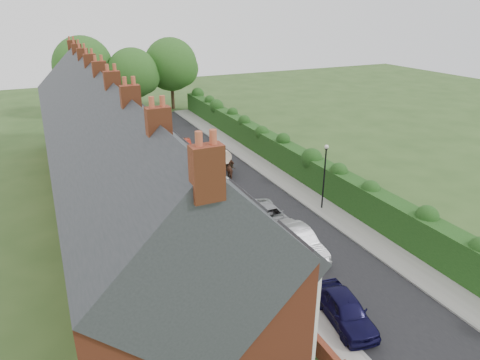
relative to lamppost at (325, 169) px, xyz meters
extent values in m
plane|color=#2D4C1E|center=(-3.40, -4.00, -3.30)|extent=(140.00, 140.00, 0.00)
cube|color=black|center=(-3.90, 7.00, -3.29)|extent=(6.00, 58.00, 0.02)
cube|color=gray|center=(0.20, 7.00, -3.24)|extent=(2.20, 58.00, 0.12)
cube|color=gray|center=(-7.75, 7.00, -3.24)|extent=(1.70, 58.00, 0.12)
cube|color=gray|center=(-0.85, 7.00, -3.23)|extent=(0.18, 58.00, 0.13)
cube|color=gray|center=(-6.95, 7.00, -3.23)|extent=(0.18, 58.00, 0.13)
cube|color=#173A12|center=(2.00, 7.00, -2.05)|extent=(1.50, 58.00, 2.50)
cube|color=brown|center=(-14.40, 6.00, -0.05)|extent=(8.00, 40.00, 6.50)
cube|color=#272B2F|center=(-14.40, 6.00, 3.20)|extent=(8.00, 40.20, 8.00)
cube|color=white|center=(-10.05, -12.10, -0.70)|extent=(0.70, 2.40, 5.20)
cube|color=black|center=(-9.68, -12.10, -1.90)|extent=(0.06, 1.80, 1.60)
cube|color=black|center=(-9.68, -12.10, 0.50)|extent=(0.06, 1.80, 1.60)
cube|color=#272B2F|center=(-10.20, -12.10, 2.30)|extent=(1.70, 2.60, 1.70)
cube|color=#3F2D2D|center=(-10.36, -10.00, -2.25)|extent=(0.08, 0.90, 2.10)
cube|color=white|center=(-10.35, -10.10, 1.10)|extent=(0.12, 1.20, 1.60)
cube|color=white|center=(-10.05, -7.10, -0.70)|extent=(0.70, 2.40, 5.20)
cube|color=black|center=(-9.68, -7.10, -1.90)|extent=(0.06, 1.80, 1.60)
cube|color=black|center=(-9.68, -7.10, 0.50)|extent=(0.06, 1.80, 1.60)
cube|color=#272B2F|center=(-10.20, -7.10, 2.30)|extent=(1.70, 2.60, 1.70)
cube|color=#3F2D2D|center=(-10.36, -5.00, -2.25)|extent=(0.08, 0.90, 2.10)
cube|color=white|center=(-10.35, -5.10, 1.10)|extent=(0.12, 1.20, 1.60)
cube|color=white|center=(-10.05, -2.10, -0.70)|extent=(0.70, 2.40, 5.20)
cube|color=black|center=(-9.68, -2.10, -1.90)|extent=(0.06, 1.80, 1.60)
cube|color=black|center=(-9.68, -2.10, 0.50)|extent=(0.06, 1.80, 1.60)
cube|color=#272B2F|center=(-10.20, -2.10, 2.30)|extent=(1.70, 2.60, 1.70)
cube|color=#3F2D2D|center=(-10.36, 0.00, -2.25)|extent=(0.08, 0.90, 2.10)
cube|color=white|center=(-10.35, -0.10, 1.10)|extent=(0.12, 1.20, 1.60)
cube|color=white|center=(-10.05, 2.90, -0.70)|extent=(0.70, 2.40, 5.20)
cube|color=black|center=(-9.68, 2.90, -1.90)|extent=(0.06, 1.80, 1.60)
cube|color=black|center=(-9.68, 2.90, 0.50)|extent=(0.06, 1.80, 1.60)
cube|color=#272B2F|center=(-10.20, 2.90, 2.30)|extent=(1.70, 2.60, 1.70)
cube|color=#3F2D2D|center=(-10.36, 5.00, -2.25)|extent=(0.08, 0.90, 2.10)
cube|color=white|center=(-10.35, 4.90, 1.10)|extent=(0.12, 1.20, 1.60)
cube|color=white|center=(-10.05, 7.90, -0.70)|extent=(0.70, 2.40, 5.20)
cube|color=black|center=(-9.68, 7.90, -1.90)|extent=(0.06, 1.80, 1.60)
cube|color=black|center=(-9.68, 7.90, 0.50)|extent=(0.06, 1.80, 1.60)
cube|color=#272B2F|center=(-10.20, 7.90, 2.30)|extent=(1.70, 2.60, 1.70)
cube|color=#3F2D2D|center=(-10.36, 10.00, -2.25)|extent=(0.08, 0.90, 2.10)
cube|color=white|center=(-10.35, 9.90, 1.10)|extent=(0.12, 1.20, 1.60)
cube|color=white|center=(-10.05, 12.90, -0.70)|extent=(0.70, 2.40, 5.20)
cube|color=black|center=(-9.68, 12.90, -1.90)|extent=(0.06, 1.80, 1.60)
cube|color=black|center=(-9.68, 12.90, 0.50)|extent=(0.06, 1.80, 1.60)
cube|color=#272B2F|center=(-10.20, 12.90, 2.30)|extent=(1.70, 2.60, 1.70)
cube|color=#3F2D2D|center=(-10.36, 15.00, -2.25)|extent=(0.08, 0.90, 2.10)
cube|color=white|center=(-10.35, 14.90, 1.10)|extent=(0.12, 1.20, 1.60)
cube|color=white|center=(-10.05, 17.90, -0.70)|extent=(0.70, 2.40, 5.20)
cube|color=black|center=(-9.68, 17.90, -1.90)|extent=(0.06, 1.80, 1.60)
cube|color=black|center=(-9.68, 17.90, 0.50)|extent=(0.06, 1.80, 1.60)
cube|color=#272B2F|center=(-10.20, 17.90, 2.30)|extent=(1.70, 2.60, 1.70)
cube|color=#3F2D2D|center=(-10.36, 20.00, -2.25)|extent=(0.08, 0.90, 2.10)
cube|color=white|center=(-10.35, 19.90, 1.10)|extent=(0.12, 1.20, 1.60)
cube|color=white|center=(-10.05, 22.90, -0.70)|extent=(0.70, 2.40, 5.20)
cube|color=black|center=(-9.68, 22.90, -1.90)|extent=(0.06, 1.80, 1.60)
cube|color=black|center=(-9.68, 22.90, 0.50)|extent=(0.06, 1.80, 1.60)
cube|color=#272B2F|center=(-10.20, 22.90, 2.30)|extent=(1.70, 2.60, 1.70)
cube|color=#3F2D2D|center=(-10.36, 25.00, -2.25)|extent=(0.08, 0.90, 2.10)
cube|color=white|center=(-10.35, 24.90, 1.10)|extent=(0.12, 1.20, 1.60)
cube|color=brown|center=(-14.40, -14.00, 7.00)|extent=(0.90, 0.50, 1.60)
cylinder|color=#A84E32|center=(-14.60, -14.00, 7.95)|extent=(0.20, 0.20, 0.50)
cylinder|color=#A84E32|center=(-14.20, -14.00, 7.95)|extent=(0.20, 0.20, 0.50)
cube|color=brown|center=(-14.40, -9.00, 7.00)|extent=(0.90, 0.50, 1.60)
cylinder|color=#A84E32|center=(-14.60, -9.00, 7.95)|extent=(0.20, 0.20, 0.50)
cylinder|color=#A84E32|center=(-14.20, -9.00, 7.95)|extent=(0.20, 0.20, 0.50)
cube|color=brown|center=(-14.40, -4.00, 7.00)|extent=(0.90, 0.50, 1.60)
cylinder|color=#A84E32|center=(-14.60, -4.00, 7.95)|extent=(0.20, 0.20, 0.50)
cylinder|color=#A84E32|center=(-14.20, -4.00, 7.95)|extent=(0.20, 0.20, 0.50)
cube|color=brown|center=(-14.40, 1.00, 7.00)|extent=(0.90, 0.50, 1.60)
cylinder|color=#A84E32|center=(-14.60, 1.00, 7.95)|extent=(0.20, 0.20, 0.50)
cylinder|color=#A84E32|center=(-14.20, 1.00, 7.95)|extent=(0.20, 0.20, 0.50)
cube|color=brown|center=(-14.40, 6.00, 7.00)|extent=(0.90, 0.50, 1.60)
cylinder|color=#A84E32|center=(-14.60, 6.00, 7.95)|extent=(0.20, 0.20, 0.50)
cylinder|color=#A84E32|center=(-14.20, 6.00, 7.95)|extent=(0.20, 0.20, 0.50)
cube|color=brown|center=(-14.40, 11.00, 7.00)|extent=(0.90, 0.50, 1.60)
cylinder|color=#A84E32|center=(-14.60, 11.00, 7.95)|extent=(0.20, 0.20, 0.50)
cylinder|color=#A84E32|center=(-14.20, 11.00, 7.95)|extent=(0.20, 0.20, 0.50)
cube|color=brown|center=(-14.40, 16.00, 7.00)|extent=(0.90, 0.50, 1.60)
cylinder|color=#A84E32|center=(-14.60, 16.00, 7.95)|extent=(0.20, 0.20, 0.50)
cylinder|color=#A84E32|center=(-14.20, 16.00, 7.95)|extent=(0.20, 0.20, 0.50)
cube|color=brown|center=(-14.40, 21.00, 7.00)|extent=(0.90, 0.50, 1.60)
cylinder|color=#A84E32|center=(-14.60, 21.00, 7.95)|extent=(0.20, 0.20, 0.50)
cylinder|color=#A84E32|center=(-14.20, 21.00, 7.95)|extent=(0.20, 0.20, 0.50)
cube|color=brown|center=(-14.40, 26.00, 7.00)|extent=(0.90, 0.50, 1.60)
cylinder|color=#A84E32|center=(-14.60, 26.00, 7.95)|extent=(0.20, 0.20, 0.50)
cylinder|color=#A84E32|center=(-14.20, 26.00, 7.95)|extent=(0.20, 0.20, 0.50)
cube|color=brown|center=(-8.75, -11.50, -2.85)|extent=(0.30, 4.70, 0.90)
cube|color=brown|center=(-8.75, -6.50, -2.85)|extent=(0.30, 4.70, 0.90)
cube|color=brown|center=(-8.75, -1.50, -2.85)|extent=(0.30, 4.70, 0.90)
cube|color=brown|center=(-8.75, 3.50, -2.85)|extent=(0.30, 4.70, 0.90)
cube|color=brown|center=(-8.75, 8.50, -2.85)|extent=(0.30, 4.70, 0.90)
cube|color=brown|center=(-8.75, 13.50, -2.85)|extent=(0.30, 4.70, 0.90)
cube|color=brown|center=(-8.75, 18.50, -2.85)|extent=(0.30, 4.70, 0.90)
cube|color=brown|center=(-8.75, 23.50, -2.85)|extent=(0.30, 4.70, 0.90)
cube|color=brown|center=(-8.75, -9.00, -2.75)|extent=(0.35, 0.35, 1.10)
cube|color=brown|center=(-8.75, -4.00, -2.75)|extent=(0.35, 0.35, 1.10)
cube|color=brown|center=(-8.75, 1.00, -2.75)|extent=(0.35, 0.35, 1.10)
cube|color=brown|center=(-8.75, 6.00, -2.75)|extent=(0.35, 0.35, 1.10)
cube|color=brown|center=(-8.75, 11.00, -2.75)|extent=(0.35, 0.35, 1.10)
cube|color=brown|center=(-8.75, 16.00, -2.75)|extent=(0.35, 0.35, 1.10)
cube|color=brown|center=(-8.75, 21.00, -2.75)|extent=(0.35, 0.35, 1.10)
cube|color=brown|center=(-8.75, 26.00, -2.75)|extent=(0.35, 0.35, 1.10)
cylinder|color=black|center=(0.00, 0.00, -0.90)|extent=(0.12, 0.12, 4.80)
cylinder|color=black|center=(0.00, 0.00, 1.55)|extent=(0.20, 0.20, 0.10)
sphere|color=silver|center=(0.00, 0.00, 1.70)|extent=(0.32, 0.32, 0.32)
cylinder|color=#332316|center=(-6.40, 36.00, -0.92)|extent=(0.50, 0.50, 4.75)
sphere|color=#224717|center=(-6.40, 36.00, 2.59)|extent=(6.80, 6.80, 6.80)
sphere|color=#224717|center=(-5.04, 36.30, 1.93)|extent=(4.76, 4.76, 4.76)
cylinder|color=#332316|center=(-0.40, 38.00, -0.67)|extent=(0.50, 0.50, 5.25)
sphere|color=#224717|center=(-0.40, 38.00, 3.21)|extent=(7.60, 7.60, 7.60)
sphere|color=#224717|center=(1.12, 38.30, 2.48)|extent=(5.32, 5.32, 5.32)
cylinder|color=#332316|center=(-12.40, 39.00, -0.55)|extent=(0.50, 0.50, 5.50)
sphere|color=#224717|center=(-12.40, 39.00, 3.52)|extent=(8.00, 8.00, 8.00)
sphere|color=#224717|center=(-10.80, 39.30, 2.75)|extent=(5.60, 5.60, 5.60)
imported|color=black|center=(-6.35, -10.99, -2.56)|extent=(2.42, 4.57, 1.48)
imported|color=#A6A5AA|center=(-5.00, -4.60, -2.50)|extent=(1.77, 4.89, 1.60)
imported|color=#989B9F|center=(-5.07, -0.68, -2.57)|extent=(2.57, 5.31, 1.46)
imported|color=white|center=(-5.82, 5.26, -2.59)|extent=(2.04, 4.88, 1.41)
imported|color=#10381C|center=(-6.40, 9.16, -2.63)|extent=(1.70, 3.95, 1.33)
imported|color=#9F2011|center=(-5.71, 16.68, -2.52)|extent=(2.46, 4.95, 1.56)
imported|color=#BFAD8A|center=(-6.25, 20.91, -2.58)|extent=(3.18, 5.50, 1.44)
imported|color=#54565B|center=(-5.23, 28.27, -2.63)|extent=(2.53, 4.84, 1.34)
imported|color=black|center=(-6.40, 34.60, -2.56)|extent=(2.17, 4.48, 1.47)
imported|color=#47271A|center=(-3.78, 8.63, -2.54)|extent=(1.21, 1.94, 1.52)
cube|color=black|center=(-3.78, 10.55, -2.45)|extent=(1.19, 1.99, 0.50)
cylinder|color=beige|center=(-3.78, 10.55, -1.76)|extent=(1.29, 1.24, 1.29)
cube|color=beige|center=(-3.78, 10.55, -2.20)|extent=(1.31, 2.04, 0.04)
cylinder|color=black|center=(-4.43, 11.15, -2.85)|extent=(0.08, 0.89, 0.89)
cylinder|color=black|center=(-3.13, 11.15, -2.85)|extent=(0.08, 0.89, 0.89)
cylinder|color=black|center=(-4.13, 9.46, -2.40)|extent=(0.06, 1.79, 0.06)
cylinder|color=black|center=(-3.43, 9.46, -2.40)|extent=(0.06, 1.79, 0.06)
camera|label=1|loc=(-18.13, -24.16, 11.23)|focal=32.00mm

